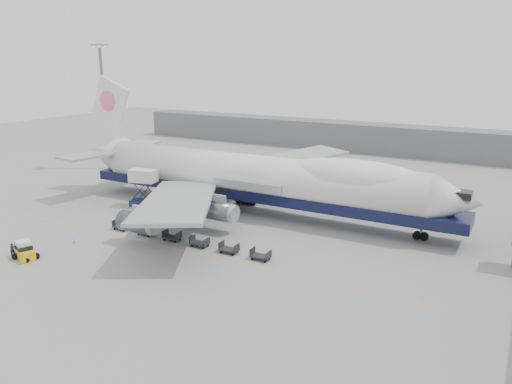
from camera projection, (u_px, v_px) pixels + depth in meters
The scene contains 15 objects.
ground at pixel (209, 235), 66.38m from camera, with size 260.00×260.00×0.00m, color gray.
apron_line at pixel (181, 250), 61.32m from camera, with size 60.00×0.15×0.01m, color gold.
hangar at pixel (329, 135), 129.22m from camera, with size 110.00×8.00×7.00m, color slate.
floodlight_mast at pixel (104, 101), 102.58m from camera, with size 2.40×2.40×25.43m.
airliner at pixel (257, 177), 74.74m from camera, with size 67.00×55.30×19.98m.
catering_truck at pixel (144, 185), 78.48m from camera, with size 4.80×3.72×5.98m.
baggage_tug at pixel (25, 251), 58.47m from camera, with size 3.35×2.59×2.17m.
ground_worker at pixel (13, 250), 59.18m from camera, with size 0.60×0.39×1.64m, color black.
traffic_cone at pixel (74, 241), 63.63m from camera, with size 0.40×0.40×0.59m.
dolly_0 at pixel (122, 226), 68.46m from camera, with size 2.30×1.35×1.30m.
dolly_1 at pixel (146, 231), 66.42m from camera, with size 2.30×1.35×1.30m.
dolly_2 at pixel (172, 237), 64.38m from camera, with size 2.30×1.35×1.30m.
dolly_3 at pixel (200, 243), 62.34m from camera, with size 2.30×1.35×1.30m.
dolly_4 at pixel (229, 249), 60.31m from camera, with size 2.30×1.35×1.30m.
dolly_5 at pixel (261, 256), 58.27m from camera, with size 2.30×1.35×1.30m.
Camera 1 is at (35.88, -51.63, 22.96)m, focal length 35.00 mm.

